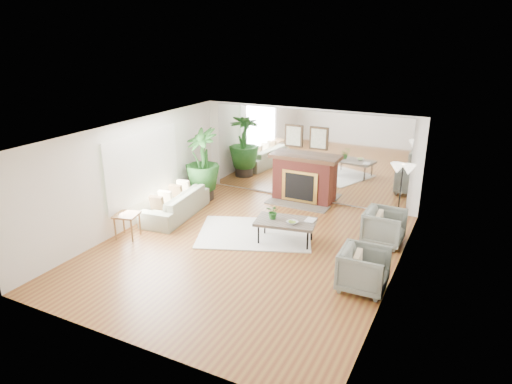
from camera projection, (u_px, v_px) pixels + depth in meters
The scene contains 18 objects.
ground at pixel (246, 250), 9.68m from camera, with size 7.00×7.00×0.00m, color brown.
wall_left at pixel (131, 175), 10.53m from camera, with size 0.02×7.00×2.50m, color silver.
wall_right at pixel (396, 220), 8.00m from camera, with size 0.02×7.00×2.50m, color silver.
wall_back at pixel (306, 155), 12.20m from camera, with size 6.00×0.02×2.50m, color silver.
mirror_panel at pixel (306, 155), 12.19m from camera, with size 5.40×0.04×2.40m, color silver.
window_panel at pixel (143, 166), 10.82m from camera, with size 0.04×2.40×1.50m, color #B2E09E.
fireplace at pixel (302, 178), 12.21m from camera, with size 1.85×0.83×2.05m.
area_rug at pixel (255, 233), 10.45m from camera, with size 2.52×1.80×0.03m, color silver.
coffee_table at pixel (286, 222), 9.87m from camera, with size 1.40×0.98×0.51m.
sofa at pixel (176, 204), 11.37m from camera, with size 2.15×0.84×0.63m, color gray.
armchair_back at pixel (384, 227), 9.86m from camera, with size 0.82×0.84×0.76m, color gray.
armchair_front at pixel (364, 270), 8.09m from camera, with size 0.82×0.85×0.77m, color gray.
side_table at pixel (127, 218), 10.11m from camera, with size 0.60×0.60×0.56m.
potted_ficus at pixel (202, 162), 12.29m from camera, with size 1.20×1.20×1.96m.
floor_lamp at pixel (402, 175), 9.94m from camera, with size 0.54×0.30×1.67m.
tabletop_plant at pixel (273, 212), 9.90m from camera, with size 0.29×0.26×0.33m, color #2C5F23.
fruit_bowl at pixel (292, 222), 9.69m from camera, with size 0.23×0.23×0.06m, color olive.
book at pixel (306, 219), 9.89m from camera, with size 0.21×0.29×0.02m, color olive.
Camera 1 is at (4.10, -7.70, 4.38)m, focal length 32.00 mm.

